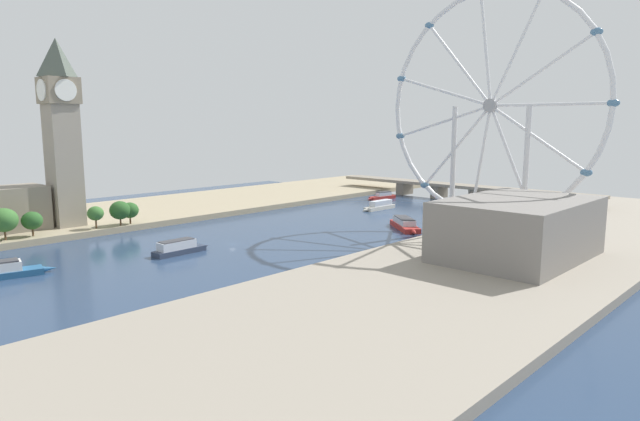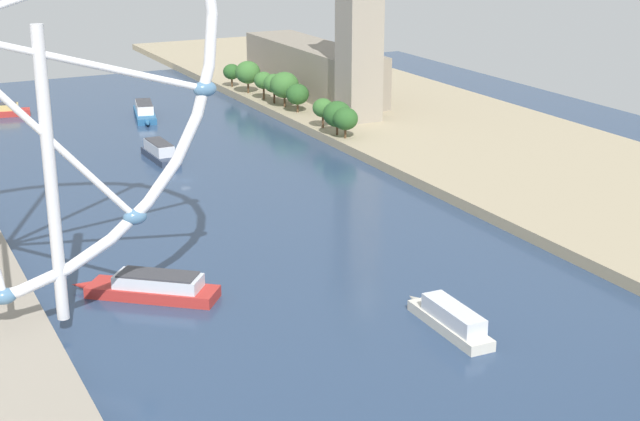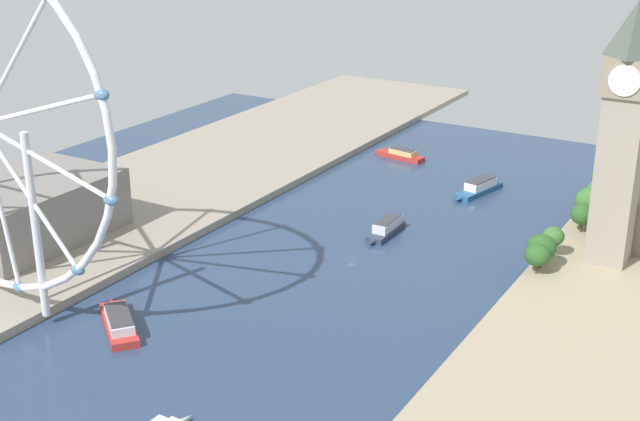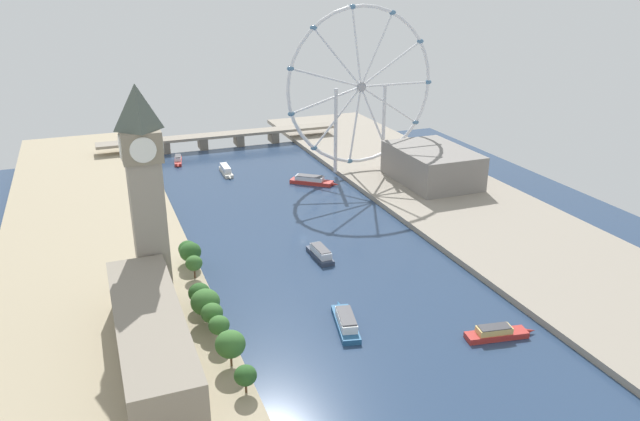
% 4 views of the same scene
% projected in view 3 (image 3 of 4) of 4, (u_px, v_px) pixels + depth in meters
% --- Properties ---
extents(ground_plane, '(376.40, 376.40, 0.00)m').
position_uv_depth(ground_plane, '(351.00, 258.00, 306.84)').
color(ground_plane, navy).
extents(riverbank_right, '(90.00, 520.00, 3.00)m').
position_uv_depth(riverbank_right, '(131.00, 203.00, 355.40)').
color(riverbank_right, gray).
rests_on(riverbank_right, ground_plane).
extents(clock_tower, '(16.19, 16.19, 87.92)m').
position_uv_depth(clock_tower, '(623.00, 132.00, 281.52)').
color(clock_tower, gray).
rests_on(clock_tower, riverbank_left).
extents(tree_row_embankment, '(13.69, 111.32, 13.71)m').
position_uv_depth(tree_row_embankment, '(582.00, 207.00, 324.45)').
color(tree_row_embankment, '#513823').
rests_on(tree_row_embankment, riverbank_left).
extents(riverside_hall, '(42.47, 61.50, 21.67)m').
position_uv_depth(riverside_hall, '(28.00, 210.00, 312.63)').
color(riverside_hall, gray).
rests_on(riverside_hall, riverbank_right).
extents(tour_boat_0, '(6.87, 25.69, 5.84)m').
position_uv_depth(tour_boat_0, '(386.00, 228.00, 326.80)').
color(tour_boat_0, '#2D384C').
rests_on(tour_boat_0, ground_plane).
extents(tour_boat_1, '(28.74, 24.59, 5.51)m').
position_uv_depth(tour_boat_1, '(119.00, 321.00, 257.61)').
color(tour_boat_1, '#B22D28').
rests_on(tour_boat_1, ground_plane).
extents(tour_boat_3, '(12.94, 31.85, 6.00)m').
position_uv_depth(tour_boat_3, '(479.00, 188.00, 370.46)').
color(tour_boat_3, '#235684').
rests_on(tour_boat_3, ground_plane).
extents(tour_boat_4, '(28.49, 10.07, 5.05)m').
position_uv_depth(tour_boat_4, '(400.00, 155.00, 417.12)').
color(tour_boat_4, '#B22D28').
rests_on(tour_boat_4, ground_plane).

